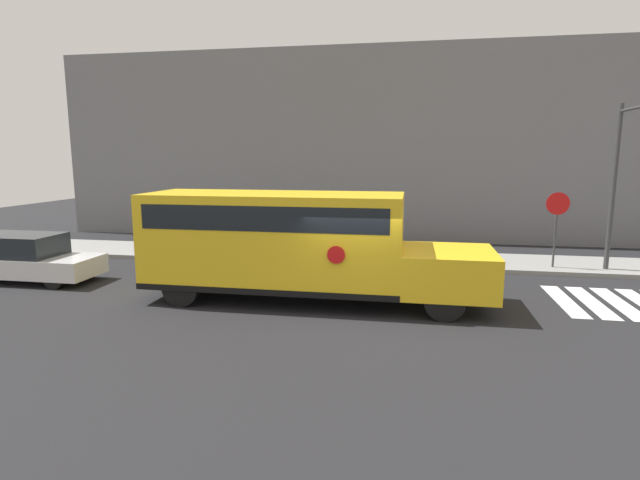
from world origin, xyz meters
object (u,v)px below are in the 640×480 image
Objects in this scene: parked_car at (25,258)px; traffic_light at (628,164)px; school_bus at (292,241)px; stop_sign at (557,219)px.

traffic_light is at bearing 10.69° from parked_car.
parked_car is at bearing 176.33° from school_bus.
traffic_light is at bearing -27.50° from stop_sign.
school_bus reaches higher than stop_sign.
parked_car is 0.81× the size of traffic_light.
stop_sign is at bearing 152.50° from traffic_light.
school_bus is at bearing -148.33° from stop_sign.
school_bus is at bearing -157.27° from traffic_light.
school_bus is 9.00m from parked_car.
traffic_light reaches higher than stop_sign.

